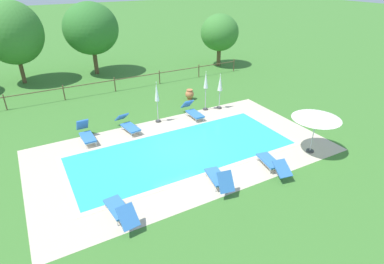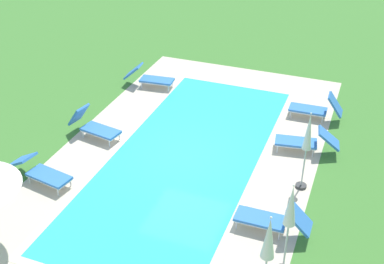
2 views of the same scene
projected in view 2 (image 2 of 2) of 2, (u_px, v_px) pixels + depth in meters
name	position (u px, v px, depth m)	size (l,w,h in m)	color
ground_plane	(186.00, 157.00, 15.70)	(160.00, 160.00, 0.00)	#3D752D
pool_deck_paving	(186.00, 157.00, 15.70)	(14.32, 7.87, 0.01)	beige
swimming_pool_water	(186.00, 157.00, 15.70)	(10.78, 4.33, 0.01)	#2DB7C6
pool_coping_rim	(186.00, 157.00, 15.69)	(11.26, 4.81, 0.01)	beige
sun_lounger_north_near_steps	(316.00, 108.00, 17.58)	(0.65, 1.84, 1.01)	#3370BC
sun_lounger_north_mid	(150.00, 78.00, 19.79)	(0.79, 2.01, 0.89)	#3370BC
sun_lounger_north_far	(94.00, 126.00, 16.53)	(0.91, 1.90, 1.02)	#3370BC
sun_lounger_north_end	(41.00, 172.00, 14.41)	(0.95, 2.12, 0.75)	#3370BC
sun_lounger_south_near_corner	(271.00, 219.00, 12.63)	(0.61, 1.93, 0.92)	#3370BC
sun_lounger_south_far	(305.00, 141.00, 15.78)	(0.90, 2.05, 0.86)	#3370BC
patio_umbrella_closed_row_west	(268.00, 244.00, 10.21)	(0.32, 0.32, 2.28)	#383838
patio_umbrella_closed_row_mid_west	(308.00, 139.00, 13.53)	(0.32, 0.32, 2.44)	#383838
patio_umbrella_closed_row_centre	(290.00, 213.00, 10.75)	(0.32, 0.32, 2.51)	#383838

